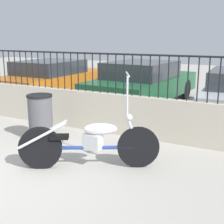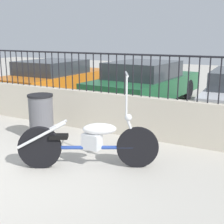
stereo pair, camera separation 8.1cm
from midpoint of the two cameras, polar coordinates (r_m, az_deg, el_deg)
low_wall at (r=6.79m, az=-3.81°, el=0.19°), size 9.75×0.18×0.84m
fence_railing at (r=6.63m, az=-3.94°, el=8.37°), size 9.75×0.04×0.83m
motorcycle_blue at (r=4.83m, az=-5.70°, el=-5.49°), size 1.95×1.17×1.48m
trash_bin at (r=6.29m, az=-13.29°, el=-0.92°), size 0.50×0.50×0.90m
car_orange at (r=10.36m, az=-10.94°, el=5.93°), size 1.79×4.18×1.26m
car_green at (r=9.44m, az=5.48°, el=5.41°), size 2.12×4.47×1.28m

